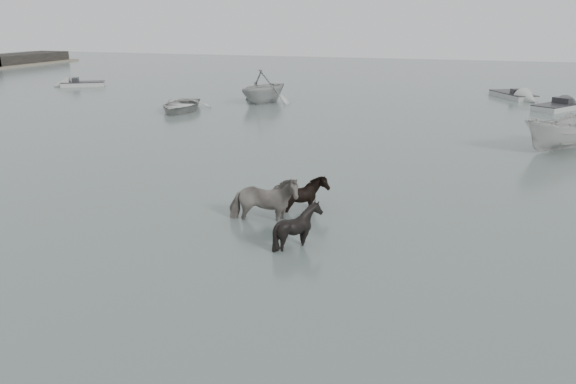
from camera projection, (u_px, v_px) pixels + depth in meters
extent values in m
plane|color=#54635E|center=(295.00, 241.00, 15.16)|extent=(140.00, 140.00, 0.00)
imported|color=black|center=(263.00, 192.00, 16.39)|extent=(2.28, 1.43, 1.78)
imported|color=black|center=(303.00, 189.00, 17.33)|extent=(1.58, 1.72, 1.43)
imported|color=black|center=(298.00, 221.00, 14.66)|extent=(1.45, 1.34, 1.39)
imported|color=#B7B7B2|center=(180.00, 103.00, 35.87)|extent=(4.04, 5.11, 0.95)
imported|color=#B0B2B0|center=(264.00, 85.00, 39.20)|extent=(5.30, 5.68, 2.43)
imported|color=#B8B8B3|center=(561.00, 131.00, 25.26)|extent=(4.30, 4.37, 1.72)
cube|color=black|center=(17.00, 58.00, 70.23)|extent=(4.50, 14.00, 1.10)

